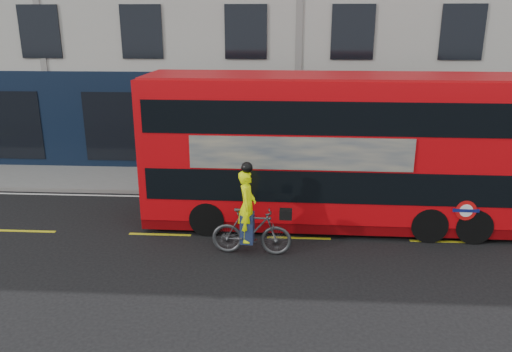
{
  "coord_description": "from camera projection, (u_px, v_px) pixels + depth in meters",
  "views": [
    {
      "loc": [
        -0.43,
        -11.54,
        5.88
      ],
      "look_at": [
        -1.21,
        1.35,
        1.87
      ],
      "focal_mm": 35.0,
      "sensor_mm": 36.0,
      "label": 1
    }
  ],
  "objects": [
    {
      "name": "ground",
      "position": [
        300.0,
        262.0,
        12.72
      ],
      "size": [
        120.0,
        120.0,
        0.0
      ],
      "primitive_type": "plane",
      "color": "black",
      "rests_on": "ground"
    },
    {
      "name": "pavement",
      "position": [
        296.0,
        182.0,
        18.9
      ],
      "size": [
        60.0,
        3.0,
        0.12
      ],
      "primitive_type": "cube",
      "color": "gray",
      "rests_on": "ground"
    },
    {
      "name": "kerb",
      "position": [
        297.0,
        195.0,
        17.46
      ],
      "size": [
        60.0,
        0.12,
        0.13
      ],
      "primitive_type": "cube",
      "color": "slate",
      "rests_on": "ground"
    },
    {
      "name": "road_edge_line",
      "position": [
        297.0,
        199.0,
        17.2
      ],
      "size": [
        58.0,
        0.1,
        0.01
      ],
      "primitive_type": "cube",
      "color": "silver",
      "rests_on": "ground"
    },
    {
      "name": "lane_dashes",
      "position": [
        299.0,
        238.0,
        14.15
      ],
      "size": [
        58.0,
        0.12,
        0.01
      ],
      "primitive_type": null,
      "color": "gold",
      "rests_on": "ground"
    },
    {
      "name": "bus",
      "position": [
        336.0,
        150.0,
        14.53
      ],
      "size": [
        11.11,
        2.69,
        4.46
      ],
      "rotation": [
        0.0,
        0.0,
        -0.01
      ],
      "color": "red",
      "rests_on": "ground"
    },
    {
      "name": "cyclist",
      "position": [
        250.0,
        224.0,
        12.95
      ],
      "size": [
        2.13,
        0.71,
        2.52
      ],
      "rotation": [
        0.0,
        0.0,
        -0.05
      ],
      "color": "#3F4143",
      "rests_on": "ground"
    }
  ]
}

